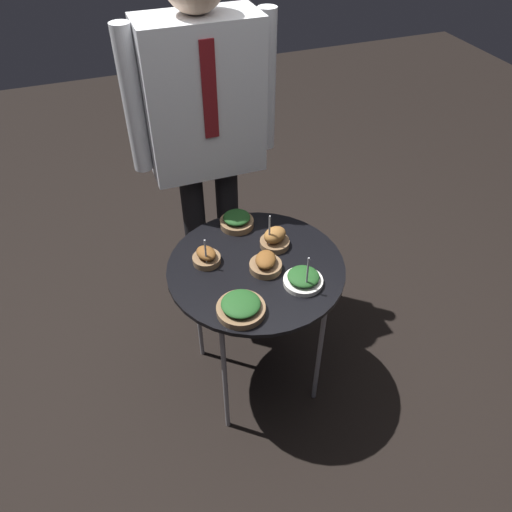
% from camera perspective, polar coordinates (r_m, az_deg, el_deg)
% --- Properties ---
extents(ground_plane, '(8.00, 8.00, 0.00)m').
position_cam_1_polar(ground_plane, '(2.49, -0.00, -13.30)').
color(ground_plane, black).
extents(serving_cart, '(0.70, 0.70, 0.71)m').
position_cam_1_polar(serving_cart, '(1.98, -0.00, -2.15)').
color(serving_cart, black).
rests_on(serving_cart, ground_plane).
extents(bowl_spinach_mid_right, '(0.15, 0.15, 0.16)m').
position_cam_1_polar(bowl_spinach_mid_right, '(1.87, 5.42, -2.62)').
color(bowl_spinach_mid_right, silver).
rests_on(bowl_spinach_mid_right, serving_cart).
extents(bowl_roast_far_rim, '(0.13, 0.13, 0.07)m').
position_cam_1_polar(bowl_roast_far_rim, '(1.91, 1.11, -0.87)').
color(bowl_roast_far_rim, brown).
rests_on(bowl_roast_far_rim, serving_cart).
extents(bowl_roast_front_center, '(0.11, 0.11, 0.14)m').
position_cam_1_polar(bowl_roast_front_center, '(1.96, -5.69, -0.09)').
color(bowl_roast_front_center, brown).
rests_on(bowl_roast_front_center, serving_cart).
extents(bowl_spinach_back_left, '(0.14, 0.14, 0.06)m').
position_cam_1_polar(bowl_spinach_back_left, '(2.13, -2.21, 4.06)').
color(bowl_spinach_back_left, brown).
rests_on(bowl_spinach_back_left, serving_cart).
extents(bowl_spinach_back_right, '(0.18, 0.18, 0.06)m').
position_cam_1_polar(bowl_spinach_back_right, '(1.76, -1.74, -5.85)').
color(bowl_spinach_back_right, brown).
rests_on(bowl_spinach_back_right, serving_cart).
extents(bowl_roast_front_left, '(0.12, 0.12, 0.17)m').
position_cam_1_polar(bowl_roast_front_left, '(2.02, 2.15, 2.00)').
color(bowl_roast_front_left, brown).
rests_on(bowl_roast_front_left, serving_cart).
extents(waiter_figure, '(0.64, 0.24, 1.72)m').
position_cam_1_polar(waiter_figure, '(2.17, -5.98, 15.55)').
color(waiter_figure, black).
rests_on(waiter_figure, ground_plane).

